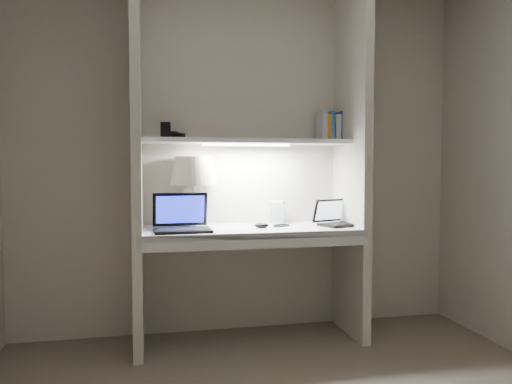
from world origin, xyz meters
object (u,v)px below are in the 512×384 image
object	(u,v)px
laptop_netbook	(337,219)
book_row	(332,127)
speaker	(276,212)
table_lamp	(194,179)
laptop_main	(182,222)

from	to	relation	value
laptop_netbook	book_row	distance (m)	0.67
speaker	book_row	distance (m)	0.74
laptop_netbook	table_lamp	bearing A→B (deg)	150.50
table_lamp	laptop_main	distance (m)	0.37
speaker	laptop_main	bearing A→B (deg)	-136.11
table_lamp	speaker	bearing A→B (deg)	3.25
laptop_main	book_row	world-z (taller)	book_row
laptop_main	book_row	distance (m)	1.29
laptop_main	laptop_netbook	bearing A→B (deg)	1.67
table_lamp	speaker	world-z (taller)	table_lamp
laptop_netbook	speaker	world-z (taller)	laptop_netbook
table_lamp	laptop_main	bearing A→B (deg)	-112.96
table_lamp	book_row	world-z (taller)	book_row
laptop_netbook	laptop_main	bearing A→B (deg)	163.81
speaker	book_row	world-z (taller)	book_row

